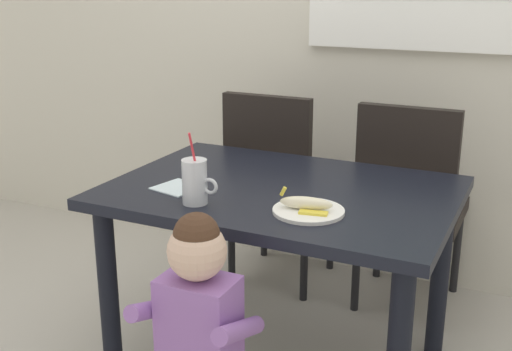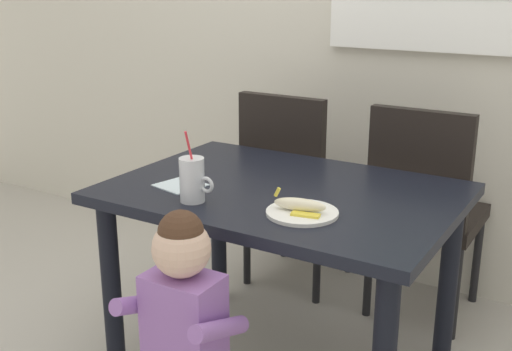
# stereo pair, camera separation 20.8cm
# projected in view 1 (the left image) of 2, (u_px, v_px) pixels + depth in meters

# --- Properties ---
(dining_table) EXTENTS (1.21, 0.86, 0.74)m
(dining_table) POSITION_uv_depth(u_px,v_px,m) (281.00, 216.00, 2.31)
(dining_table) COLOR black
(dining_table) RESTS_ON ground
(dining_chair_left) EXTENTS (0.44, 0.44, 0.96)m
(dining_chair_left) POSITION_uv_depth(u_px,v_px,m) (276.00, 179.00, 3.02)
(dining_chair_left) COLOR black
(dining_chair_left) RESTS_ON ground
(dining_chair_right) EXTENTS (0.44, 0.44, 0.96)m
(dining_chair_right) POSITION_uv_depth(u_px,v_px,m) (409.00, 197.00, 2.77)
(dining_chair_right) COLOR black
(dining_chair_right) RESTS_ON ground
(toddler_standing) EXTENTS (0.33, 0.24, 0.84)m
(toddler_standing) POSITION_uv_depth(u_px,v_px,m) (199.00, 315.00, 1.84)
(toddler_standing) COLOR #3F4760
(toddler_standing) RESTS_ON ground
(milk_cup) EXTENTS (0.13, 0.08, 0.25)m
(milk_cup) POSITION_uv_depth(u_px,v_px,m) (195.00, 184.00, 2.09)
(milk_cup) COLOR silver
(milk_cup) RESTS_ON dining_table
(snack_plate) EXTENTS (0.23, 0.23, 0.01)m
(snack_plate) POSITION_uv_depth(u_px,v_px,m) (308.00, 211.00, 2.02)
(snack_plate) COLOR white
(snack_plate) RESTS_ON dining_table
(peeled_banana) EXTENTS (0.18, 0.12, 0.07)m
(peeled_banana) POSITION_uv_depth(u_px,v_px,m) (307.00, 204.00, 2.02)
(peeled_banana) COLOR #F4EAC6
(peeled_banana) RESTS_ON snack_plate
(paper_napkin) EXTENTS (0.18, 0.18, 0.00)m
(paper_napkin) POSITION_uv_depth(u_px,v_px,m) (178.00, 188.00, 2.26)
(paper_napkin) COLOR silver
(paper_napkin) RESTS_ON dining_table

